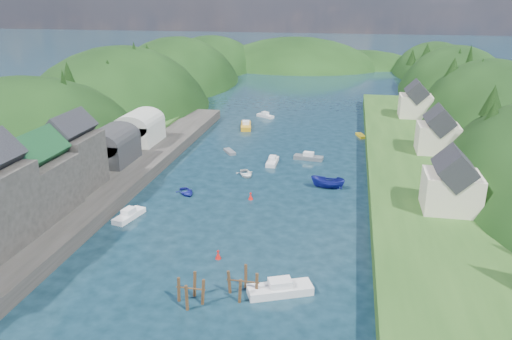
% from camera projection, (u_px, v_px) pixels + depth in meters
% --- Properties ---
extents(ground, '(600.00, 600.00, 0.00)m').
position_uv_depth(ground, '(277.00, 152.00, 97.16)').
color(ground, black).
rests_on(ground, ground).
extents(hillside_left, '(44.00, 245.56, 52.00)m').
position_uv_depth(hillside_left, '(121.00, 143.00, 130.93)').
color(hillside_left, black).
rests_on(hillside_left, ground).
extents(hillside_right, '(36.00, 245.56, 48.00)m').
position_uv_depth(hillside_right, '(486.00, 162.00, 114.83)').
color(hillside_right, black).
rests_on(hillside_right, ground).
extents(far_hills, '(103.00, 68.00, 44.00)m').
position_uv_depth(far_hills, '(322.00, 91.00, 215.27)').
color(far_hills, black).
rests_on(far_hills, ground).
extents(hill_trees, '(91.18, 147.93, 12.70)m').
position_uv_depth(hill_trees, '(287.00, 82.00, 107.84)').
color(hill_trees, black).
rests_on(hill_trees, ground).
extents(quay_left, '(12.00, 110.00, 2.00)m').
position_uv_depth(quay_left, '(86.00, 197.00, 73.31)').
color(quay_left, '#2D2B28').
rests_on(quay_left, ground).
extents(terrace_left_grass, '(12.00, 110.00, 2.50)m').
position_uv_depth(terrace_left_grass, '(42.00, 192.00, 74.46)').
color(terrace_left_grass, '#234719').
rests_on(terrace_left_grass, ground).
extents(quayside_buildings, '(8.00, 35.84, 12.90)m').
position_uv_depth(quayside_buildings, '(6.00, 192.00, 59.03)').
color(quayside_buildings, '#2D2B28').
rests_on(quayside_buildings, quay_left).
extents(boat_sheds, '(7.00, 21.00, 7.50)m').
position_uv_depth(boat_sheds, '(126.00, 134.00, 89.80)').
color(boat_sheds, '#2D2D30').
rests_on(boat_sheds, quay_left).
extents(terrace_right, '(16.00, 120.00, 2.40)m').
position_uv_depth(terrace_right, '(417.00, 171.00, 83.09)').
color(terrace_right, '#234719').
rests_on(terrace_right, ground).
extents(right_bank_cottages, '(9.00, 59.24, 8.41)m').
position_uv_depth(right_bank_cottages, '(432.00, 132.00, 88.70)').
color(right_bank_cottages, beige).
rests_on(right_bank_cottages, terrace_right).
extents(piling_cluster_near, '(3.01, 2.83, 3.36)m').
position_uv_depth(piling_cluster_near, '(191.00, 293.00, 49.69)').
color(piling_cluster_near, '#382314').
rests_on(piling_cluster_near, ground).
extents(piling_cluster_far, '(3.43, 3.18, 3.24)m').
position_uv_depth(piling_cluster_far, '(243.00, 286.00, 51.04)').
color(piling_cluster_far, '#382314').
rests_on(piling_cluster_far, ground).
extents(channel_buoy_near, '(0.70, 0.70, 1.10)m').
position_uv_depth(channel_buoy_near, '(218.00, 255.00, 58.15)').
color(channel_buoy_near, '#B6120E').
rests_on(channel_buoy_near, ground).
extents(channel_buoy_far, '(0.70, 0.70, 1.10)m').
position_uv_depth(channel_buoy_far, '(251.00, 196.00, 74.84)').
color(channel_buoy_far, '#B6120E').
rests_on(channel_buoy_far, ground).
extents(moored_boats, '(34.33, 98.45, 2.48)m').
position_uv_depth(moored_boats, '(227.00, 199.00, 73.24)').
color(moored_boats, '#4E545A').
rests_on(moored_boats, ground).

